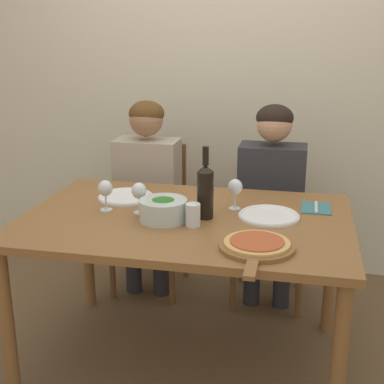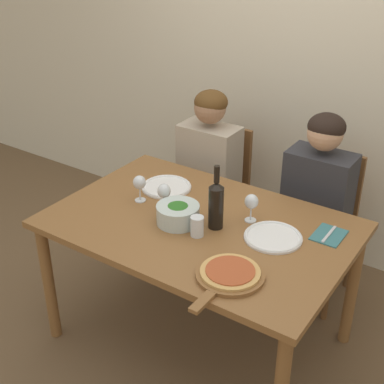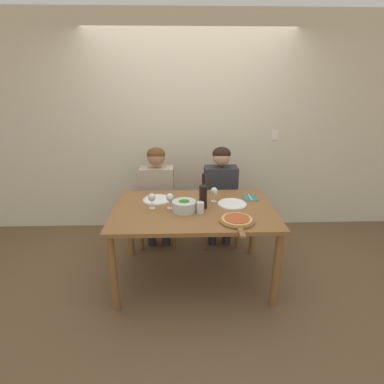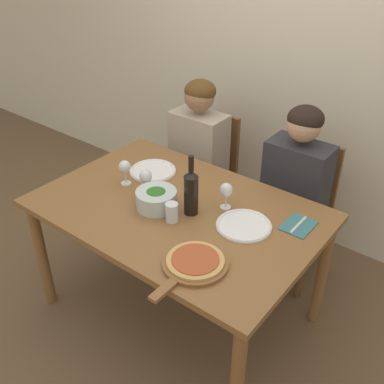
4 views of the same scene
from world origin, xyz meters
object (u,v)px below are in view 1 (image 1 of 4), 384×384
broccoli_bowl (163,210)px  dinner_plate_right (269,216)px  pizza_on_board (257,246)px  chair_right (271,221)px  fork_on_napkin (316,208)px  wine_glass_left (105,190)px  wine_bottle (205,190)px  wine_glass_centre (139,192)px  dinner_plate_left (126,197)px  water_tumbler (193,215)px  person_woman (147,181)px  chair_left (153,212)px  person_man (271,189)px  wine_glass_right (235,188)px

broccoli_bowl → dinner_plate_right: broccoli_bowl is taller
broccoli_bowl → pizza_on_board: 0.51m
chair_right → fork_on_napkin: (0.25, -0.57, 0.29)m
pizza_on_board → wine_glass_left: bearing=156.9°
wine_bottle → broccoli_bowl: wine_bottle is taller
wine_glass_centre → fork_on_napkin: wine_glass_centre is taller
chair_right → pizza_on_board: size_ratio=2.06×
dinner_plate_left → pizza_on_board: size_ratio=0.64×
chair_right → wine_bottle: (-0.26, -0.81, 0.42)m
wine_glass_centre → wine_glass_left: bearing=177.2°
water_tumbler → fork_on_napkin: water_tumbler is taller
chair_right → dinner_plate_right: (0.03, -0.75, 0.30)m
broccoli_bowl → water_tumbler: (0.15, -0.05, 0.00)m
person_woman → wine_bottle: size_ratio=3.58×
broccoli_bowl → chair_left: bearing=109.4°
broccoli_bowl → wine_glass_left: 0.32m
person_man → wine_glass_left: person_man is taller
chair_right → fork_on_napkin: bearing=-66.8°
chair_left → water_tumbler: size_ratio=8.84×
pizza_on_board → water_tumbler: size_ratio=4.30×
chair_left → dinner_plate_right: size_ratio=3.23×
person_man → chair_left: bearing=171.4°
person_woman → broccoli_bowl: person_woman is taller
wine_glass_right → fork_on_napkin: wine_glass_right is taller
chair_left → wine_glass_right: (0.61, -0.66, 0.39)m
person_man → wine_glass_right: (-0.14, -0.55, 0.15)m
chair_left → fork_on_napkin: (1.00, -0.57, 0.29)m
person_woman → dinner_plate_right: bearing=-39.2°
person_woman → person_man: bearing=0.0°
water_tumbler → fork_on_napkin: size_ratio=0.57×
chair_right → pizza_on_board: (0.01, -1.13, 0.30)m
chair_right → wine_bottle: 0.95m
dinner_plate_left → dinner_plate_right: bearing=-10.4°
wine_bottle → wine_glass_centre: size_ratio=2.23×
wine_bottle → dinner_plate_right: 0.32m
broccoli_bowl → water_tumbler: size_ratio=2.13×
dinner_plate_left → wine_glass_centre: wine_glass_centre is taller
wine_glass_centre → broccoli_bowl: bearing=-24.8°
dinner_plate_left → wine_glass_right: 0.58m
chair_left → chair_right: same height
person_woman → wine_glass_centre: 0.75m
chair_right → wine_glass_centre: bearing=-124.8°
wine_bottle → water_tumbler: size_ratio=3.26×
broccoli_bowl → wine_glass_right: (0.30, 0.22, 0.05)m
chair_right → wine_glass_centre: size_ratio=6.05×
dinner_plate_right → wine_glass_right: wine_glass_right is taller
dinner_plate_left → dinner_plate_right: (0.74, -0.14, 0.00)m
pizza_on_board → wine_glass_centre: size_ratio=2.94×
chair_left → person_woman: (-0.00, -0.11, 0.24)m
chair_left → chair_right: (0.75, 0.00, 0.00)m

